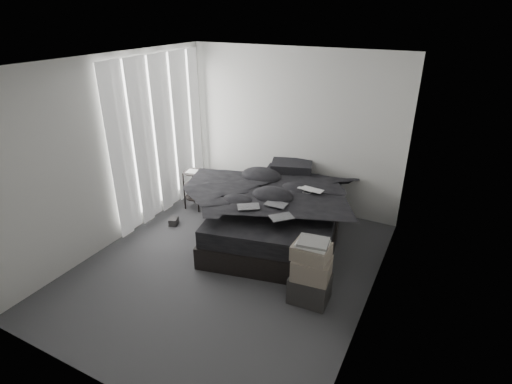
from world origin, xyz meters
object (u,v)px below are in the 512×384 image
at_px(laptop, 309,186).
at_px(box_lower, 310,288).
at_px(side_stand, 195,190).
at_px(bed, 278,226).

relative_size(laptop, box_lower, 0.82).
bearing_deg(laptop, box_lower, -61.97).
bearing_deg(side_stand, bed, -6.97).
height_order(side_stand, box_lower, side_stand).
height_order(laptop, side_stand, laptop).
distance_m(bed, laptop, 0.80).
xyz_separation_m(side_stand, box_lower, (2.55, -1.37, -0.16)).
bearing_deg(bed, laptop, 7.50).
height_order(laptop, box_lower, laptop).
bearing_deg(side_stand, box_lower, -28.19).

